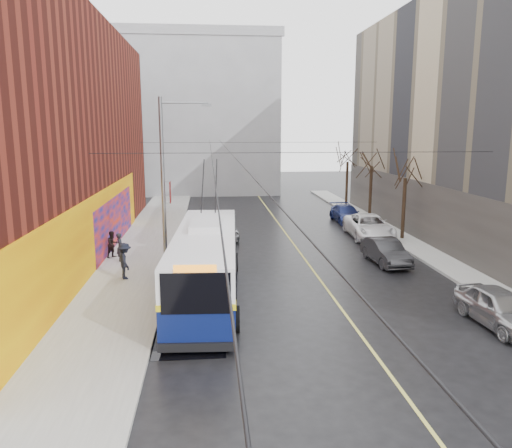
{
  "coord_description": "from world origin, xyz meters",
  "views": [
    {
      "loc": [
        -3.94,
        -15.86,
        7.46
      ],
      "look_at": [
        -1.49,
        10.12,
        2.43
      ],
      "focal_mm": 35.0,
      "sensor_mm": 36.0,
      "label": 1
    }
  ],
  "objects_px": {
    "parked_car_d": "(346,214)",
    "tree_far": "(348,153)",
    "streetlight_pole": "(166,180)",
    "parked_car_a": "(499,308)",
    "parked_car_b": "(386,251)",
    "parked_car_c": "(369,226)",
    "pedestrian_c": "(125,261)",
    "pedestrian_a": "(120,247)",
    "trolleybus": "(206,262)",
    "following_car": "(220,226)",
    "tree_mid": "(372,156)",
    "pedestrian_b": "(113,244)",
    "tree_near": "(406,166)"
  },
  "relations": [
    {
      "from": "parked_car_c",
      "to": "pedestrian_a",
      "type": "relative_size",
      "value": 3.6
    },
    {
      "from": "tree_near",
      "to": "following_car",
      "type": "relative_size",
      "value": 1.32
    },
    {
      "from": "parked_car_a",
      "to": "following_car",
      "type": "bearing_deg",
      "value": 118.16
    },
    {
      "from": "trolleybus",
      "to": "pedestrian_a",
      "type": "height_order",
      "value": "trolleybus"
    },
    {
      "from": "tree_near",
      "to": "pedestrian_a",
      "type": "relative_size",
      "value": 4.05
    },
    {
      "from": "tree_far",
      "to": "following_car",
      "type": "bearing_deg",
      "value": -135.34
    },
    {
      "from": "pedestrian_a",
      "to": "tree_near",
      "type": "bearing_deg",
      "value": -84.33
    },
    {
      "from": "trolleybus",
      "to": "parked_car_a",
      "type": "xyz_separation_m",
      "value": [
        11.15,
        -4.43,
        -0.88
      ]
    },
    {
      "from": "streetlight_pole",
      "to": "trolleybus",
      "type": "bearing_deg",
      "value": -65.38
    },
    {
      "from": "tree_far",
      "to": "pedestrian_a",
      "type": "bearing_deg",
      "value": -134.52
    },
    {
      "from": "pedestrian_c",
      "to": "pedestrian_a",
      "type": "bearing_deg",
      "value": -6.81
    },
    {
      "from": "following_car",
      "to": "pedestrian_a",
      "type": "relative_size",
      "value": 3.07
    },
    {
      "from": "tree_mid",
      "to": "parked_car_b",
      "type": "height_order",
      "value": "tree_mid"
    },
    {
      "from": "parked_car_a",
      "to": "following_car",
      "type": "height_order",
      "value": "following_car"
    },
    {
      "from": "parked_car_b",
      "to": "pedestrian_c",
      "type": "height_order",
      "value": "pedestrian_c"
    },
    {
      "from": "tree_far",
      "to": "pedestrian_c",
      "type": "distance_m",
      "value": 27.94
    },
    {
      "from": "pedestrian_b",
      "to": "pedestrian_a",
      "type": "bearing_deg",
      "value": -102.31
    },
    {
      "from": "parked_car_a",
      "to": "parked_car_c",
      "type": "height_order",
      "value": "parked_car_c"
    },
    {
      "from": "parked_car_b",
      "to": "following_car",
      "type": "xyz_separation_m",
      "value": [
        -9.06,
        7.54,
        0.13
      ]
    },
    {
      "from": "parked_car_b",
      "to": "parked_car_c",
      "type": "bearing_deg",
      "value": 76.54
    },
    {
      "from": "tree_mid",
      "to": "parked_car_c",
      "type": "height_order",
      "value": "tree_mid"
    },
    {
      "from": "parked_car_b",
      "to": "parked_car_c",
      "type": "height_order",
      "value": "parked_car_c"
    },
    {
      "from": "tree_near",
      "to": "parked_car_c",
      "type": "bearing_deg",
      "value": 153.59
    },
    {
      "from": "parked_car_b",
      "to": "pedestrian_b",
      "type": "xyz_separation_m",
      "value": [
        -15.3,
        2.22,
        0.22
      ]
    },
    {
      "from": "tree_mid",
      "to": "pedestrian_a",
      "type": "bearing_deg",
      "value": -147.91
    },
    {
      "from": "tree_mid",
      "to": "trolleybus",
      "type": "distance_m",
      "value": 22.07
    },
    {
      "from": "tree_near",
      "to": "parked_car_a",
      "type": "xyz_separation_m",
      "value": [
        -2.0,
        -14.78,
        -4.24
      ]
    },
    {
      "from": "parked_car_d",
      "to": "streetlight_pole",
      "type": "bearing_deg",
      "value": -136.34
    },
    {
      "from": "parked_car_d",
      "to": "tree_far",
      "type": "bearing_deg",
      "value": 73.83
    },
    {
      "from": "pedestrian_a",
      "to": "pedestrian_b",
      "type": "height_order",
      "value": "pedestrian_a"
    },
    {
      "from": "trolleybus",
      "to": "pedestrian_b",
      "type": "height_order",
      "value": "trolleybus"
    },
    {
      "from": "tree_mid",
      "to": "parked_car_a",
      "type": "distance_m",
      "value": 22.33
    },
    {
      "from": "following_car",
      "to": "pedestrian_a",
      "type": "distance_m",
      "value": 8.36
    },
    {
      "from": "tree_near",
      "to": "pedestrian_c",
      "type": "height_order",
      "value": "tree_near"
    },
    {
      "from": "parked_car_c",
      "to": "tree_mid",
      "type": "bearing_deg",
      "value": 74.52
    },
    {
      "from": "trolleybus",
      "to": "pedestrian_a",
      "type": "xyz_separation_m",
      "value": [
        -4.8,
        6.1,
        -0.67
      ]
    },
    {
      "from": "streetlight_pole",
      "to": "parked_car_a",
      "type": "xyz_separation_m",
      "value": [
        13.14,
        -8.78,
        -4.11
      ]
    },
    {
      "from": "tree_mid",
      "to": "pedestrian_b",
      "type": "relative_size",
      "value": 4.35
    },
    {
      "from": "tree_near",
      "to": "parked_car_a",
      "type": "distance_m",
      "value": 15.51
    },
    {
      "from": "tree_mid",
      "to": "trolleybus",
      "type": "relative_size",
      "value": 0.54
    },
    {
      "from": "parked_car_a",
      "to": "parked_car_b",
      "type": "relative_size",
      "value": 1.02
    },
    {
      "from": "parked_car_b",
      "to": "trolleybus",
      "type": "bearing_deg",
      "value": -158.02
    },
    {
      "from": "parked_car_d",
      "to": "pedestrian_c",
      "type": "height_order",
      "value": "pedestrian_c"
    },
    {
      "from": "tree_mid",
      "to": "pedestrian_b",
      "type": "bearing_deg",
      "value": -150.55
    },
    {
      "from": "streetlight_pole",
      "to": "parked_car_a",
      "type": "bearing_deg",
      "value": -33.75
    },
    {
      "from": "streetlight_pole",
      "to": "tree_mid",
      "type": "bearing_deg",
      "value": 40.65
    },
    {
      "from": "parked_car_a",
      "to": "parked_car_b",
      "type": "height_order",
      "value": "parked_car_a"
    },
    {
      "from": "streetlight_pole",
      "to": "trolleybus",
      "type": "xyz_separation_m",
      "value": [
        1.99,
        -4.35,
        -3.24
      ]
    },
    {
      "from": "tree_far",
      "to": "trolleybus",
      "type": "bearing_deg",
      "value": -118.36
    },
    {
      "from": "streetlight_pole",
      "to": "following_car",
      "type": "distance_m",
      "value": 9.3
    }
  ]
}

